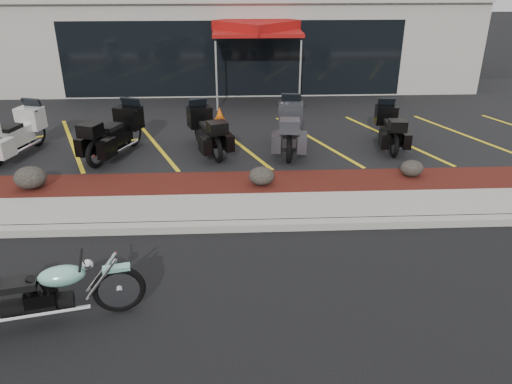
{
  "coord_description": "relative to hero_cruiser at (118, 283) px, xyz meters",
  "views": [
    {
      "loc": [
        -0.04,
        -7.39,
        4.62
      ],
      "look_at": [
        0.37,
        1.2,
        0.64
      ],
      "focal_mm": 35.0,
      "sensor_mm": 36.0,
      "label": 1
    }
  ],
  "objects": [
    {
      "name": "hero_cruiser",
      "position": [
        0.0,
        0.0,
        0.0
      ],
      "size": [
        2.89,
        1.29,
        0.99
      ],
      "primitive_type": null,
      "rotation": [
        0.0,
        0.0,
        0.21
      ],
      "color": "#77BAA8",
      "rests_on": "ground"
    },
    {
      "name": "sidewalk",
      "position": [
        1.71,
        3.05,
        -0.42
      ],
      "size": [
        24.0,
        1.2,
        0.15
      ],
      "primitive_type": "cube",
      "color": "gray",
      "rests_on": "ground"
    },
    {
      "name": "dealership_building",
      "position": [
        1.71,
        15.92,
        1.51
      ],
      "size": [
        18.0,
        8.16,
        4.0
      ],
      "color": "#A39E93",
      "rests_on": "ground"
    },
    {
      "name": "touring_white",
      "position": [
        -3.53,
        6.94,
        0.3
      ],
      "size": [
        1.43,
        2.36,
        1.29
      ],
      "primitive_type": null,
      "rotation": [
        0.0,
        0.0,
        1.29
      ],
      "color": "silver",
      "rests_on": "upper_lot"
    },
    {
      "name": "traffic_cone",
      "position": [
        1.26,
        9.13,
        -0.15
      ],
      "size": [
        0.31,
        0.31,
        0.4
      ],
      "primitive_type": "cone",
      "rotation": [
        0.0,
        0.0,
        -0.07
      ],
      "color": "#D15006",
      "rests_on": "upper_lot"
    },
    {
      "name": "touring_black_front",
      "position": [
        -0.97,
        6.81,
        0.31
      ],
      "size": [
        1.65,
        2.42,
        1.31
      ],
      "primitive_type": null,
      "rotation": [
        0.0,
        0.0,
        1.18
      ],
      "color": "black",
      "rests_on": "upper_lot"
    },
    {
      "name": "touring_black_rear",
      "position": [
        5.81,
        7.08,
        0.23
      ],
      "size": [
        0.94,
        2.04,
        1.15
      ],
      "primitive_type": null,
      "rotation": [
        0.0,
        0.0,
        1.48
      ],
      "color": "black",
      "rests_on": "upper_lot"
    },
    {
      "name": "upper_lot",
      "position": [
        1.71,
        9.65,
        -0.42
      ],
      "size": [
        26.0,
        9.6,
        0.15
      ],
      "primitive_type": "cube",
      "color": "black",
      "rests_on": "ground"
    },
    {
      "name": "boulder_right",
      "position": [
        5.72,
        4.4,
        -0.15
      ],
      "size": [
        0.53,
        0.44,
        0.37
      ],
      "primitive_type": "ellipsoid",
      "color": "black",
      "rests_on": "mulch_bed"
    },
    {
      "name": "curb",
      "position": [
        1.71,
        2.35,
        -0.42
      ],
      "size": [
        24.0,
        0.25,
        0.15
      ],
      "primitive_type": "cube",
      "color": "gray",
      "rests_on": "ground"
    },
    {
      "name": "ground",
      "position": [
        1.71,
        1.45,
        -0.49
      ],
      "size": [
        90.0,
        90.0,
        0.0
      ],
      "primitive_type": "plane",
      "color": "black",
      "rests_on": "ground"
    },
    {
      "name": "touring_grey",
      "position": [
        3.22,
        7.03,
        0.31
      ],
      "size": [
        1.15,
        2.36,
        1.32
      ],
      "primitive_type": null,
      "rotation": [
        0.0,
        0.0,
        1.44
      ],
      "color": "#2D2E33",
      "rests_on": "upper_lot"
    },
    {
      "name": "boulder_mid",
      "position": [
        2.27,
        4.08,
        -0.13
      ],
      "size": [
        0.57,
        0.47,
        0.4
      ],
      "primitive_type": "ellipsoid",
      "color": "black",
      "rests_on": "mulch_bed"
    },
    {
      "name": "boulder_left",
      "position": [
        -2.71,
        4.13,
        -0.09
      ],
      "size": [
        0.69,
        0.57,
        0.49
      ],
      "primitive_type": "ellipsoid",
      "color": "black",
      "rests_on": "mulch_bed"
    },
    {
      "name": "touring_black_mid",
      "position": [
        0.75,
        6.96,
        0.27
      ],
      "size": [
        1.47,
        2.26,
        1.23
      ],
      "primitive_type": null,
      "rotation": [
        0.0,
        0.0,
        1.91
      ],
      "color": "black",
      "rests_on": "upper_lot"
    },
    {
      "name": "popup_canopy",
      "position": [
        2.51,
        11.54,
        2.1
      ],
      "size": [
        3.19,
        3.19,
        2.7
      ],
      "rotation": [
        0.0,
        0.0,
        -0.11
      ],
      "color": "silver",
      "rests_on": "upper_lot"
    },
    {
      "name": "mulch_bed",
      "position": [
        1.71,
        4.25,
        -0.41
      ],
      "size": [
        24.0,
        1.2,
        0.16
      ],
      "primitive_type": "cube",
      "color": "#35100C",
      "rests_on": "ground"
    }
  ]
}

